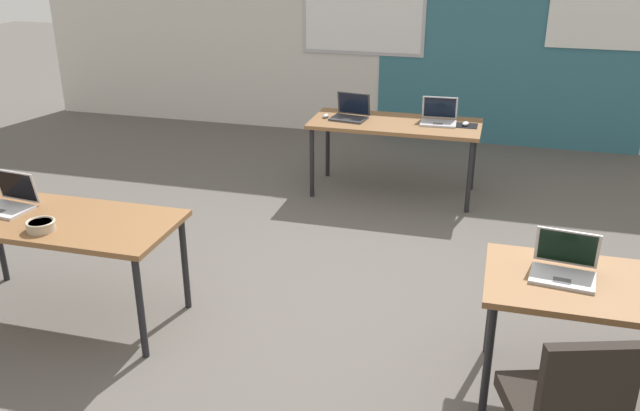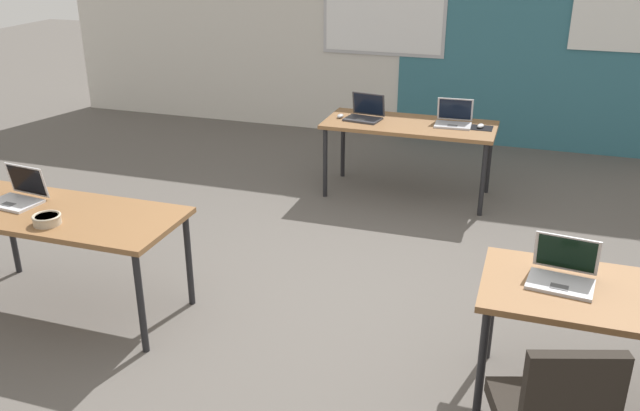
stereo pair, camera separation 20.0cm
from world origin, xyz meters
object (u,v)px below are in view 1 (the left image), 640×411
Objects in this scene: laptop_near_left_end at (8,201)px; desk_near_left at (55,226)px; laptop_far_right at (439,118)px; desk_far_center at (395,128)px; snack_bowl at (41,225)px; laptop_near_right_inner at (564,267)px; mouse_far_right at (466,124)px; mouse_far_left at (326,116)px; laptop_far_left at (350,113)px.

desk_near_left is at bearing -2.44° from laptop_near_left_end.
laptop_near_left_end is at bearing -134.61° from laptop_far_right.
desk_far_center is 4.46× the size of laptop_near_left_end.
laptop_near_right_inner is at bearing 4.38° from snack_bowl.
desk_near_left is at bearing -130.15° from mouse_far_right.
laptop_far_right is 3.35× the size of mouse_far_left.
laptop_far_right reaches higher than mouse_far_right.
mouse_far_right reaches higher than desk_far_center.
laptop_near_right_inner is at bearing 0.87° from desk_near_left.
laptop_near_right_inner is 3.41m from mouse_far_left.
laptop_far_left is 2.06× the size of snack_bowl.
mouse_far_right is at bearing 111.04° from laptop_near_right_inner.
mouse_far_right is 1.33m from mouse_far_left.
laptop_far_right is 0.94× the size of laptop_far_left.
laptop_near_left_end reaches higher than desk_far_center.
laptop_near_right_inner is 2.04× the size of snack_bowl.
laptop_far_left reaches higher than desk_far_center.
mouse_far_left is at bearing 133.51° from laptop_near_right_inner.
snack_bowl is at bearing -104.41° from laptop_far_left.
snack_bowl reaches higher than desk_near_left.
laptop_far_left reaches higher than laptop_near_right_inner.
laptop_near_left_end is at bearing -134.90° from mouse_far_right.
laptop_near_left_end is 2.02× the size of snack_bowl.
laptop_far_left reaches higher than desk_near_left.
laptop_far_right is 1.93× the size of snack_bowl.
laptop_near_left_end is (-2.78, -2.79, 0.03)m from mouse_far_right.
desk_near_left is 4.46× the size of laptop_near_left_end.
mouse_far_left is 0.58× the size of snack_bowl.
snack_bowl reaches higher than mouse_far_right.
desk_far_center is 0.68m from mouse_far_left.
laptop_near_left_end and laptop_far_left have the same top height.
snack_bowl is (-3.06, -0.23, -0.01)m from laptop_near_right_inner.
mouse_far_right is (0.65, 0.04, 0.08)m from desk_far_center.
desk_far_center is 14.77× the size of mouse_far_right.
mouse_far_right is 3.84m from snack_bowl.
desk_far_center is 0.42m from laptop_far_right.
laptop_far_right reaches higher than desk_far_center.
laptop_far_right is 2.99m from laptop_near_right_inner.
laptop_near_right_inner reaches higher than mouse_far_left.
laptop_near_left_end is (-0.38, 0.06, 0.11)m from desk_near_left.
desk_near_left is at bearing -129.51° from laptop_far_right.
desk_far_center is at bearing 1.42° from mouse_far_left.
desk_near_left is 4.43× the size of laptop_near_right_inner.
mouse_far_right is at bearing 10.25° from laptop_far_left.
laptop_near_right_inner is at bearing 6.27° from laptop_near_left_end.
laptop_near_right_inner reaches higher than mouse_far_right.
laptop_near_left_end reaches higher than mouse_far_right.
mouse_far_left is 3.14m from snack_bowl.
desk_near_left is at bearing -111.06° from mouse_far_left.
laptop_far_left is at bearing -178.30° from laptop_far_right.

